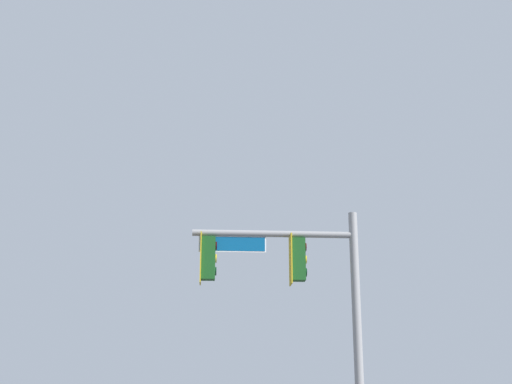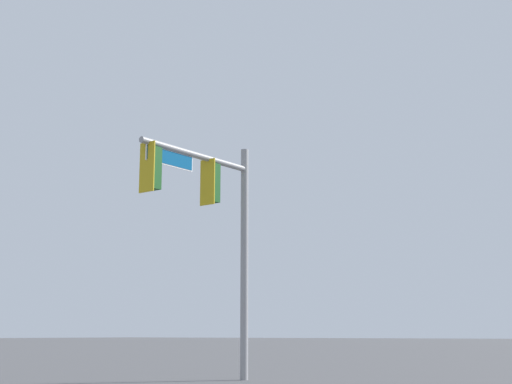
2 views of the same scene
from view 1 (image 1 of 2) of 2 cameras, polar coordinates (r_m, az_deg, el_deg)
The scene contains 1 object.
signal_pole_near at distance 18.30m, azimuth 3.42°, elevation -7.76°, with size 4.31×0.63×6.70m.
Camera 1 is at (-3.13, 12.46, 1.79)m, focal length 50.00 mm.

